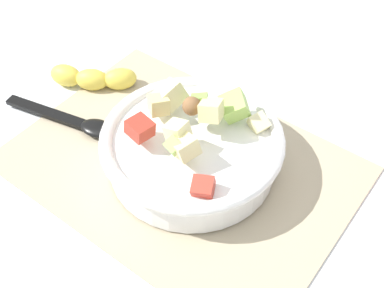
% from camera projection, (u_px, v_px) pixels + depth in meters
% --- Properties ---
extents(ground_plane, '(2.40, 2.40, 0.00)m').
position_uv_depth(ground_plane, '(181.00, 166.00, 0.72)').
color(ground_plane, silver).
extents(placemat, '(0.47, 0.34, 0.01)m').
position_uv_depth(placemat, '(181.00, 164.00, 0.72)').
color(placemat, tan).
rests_on(placemat, ground_plane).
extents(salad_bowl, '(0.25, 0.25, 0.11)m').
position_uv_depth(salad_bowl, '(192.00, 147.00, 0.69)').
color(salad_bowl, white).
rests_on(salad_bowl, placemat).
extents(serving_spoon, '(0.20, 0.07, 0.01)m').
position_uv_depth(serving_spoon, '(77.00, 122.00, 0.77)').
color(serving_spoon, black).
rests_on(serving_spoon, placemat).
extents(banana_whole, '(0.14, 0.10, 0.04)m').
position_uv_depth(banana_whole, '(93.00, 78.00, 0.83)').
color(banana_whole, yellow).
rests_on(banana_whole, ground_plane).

